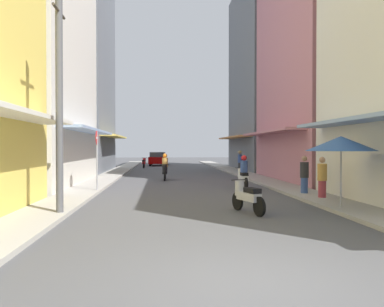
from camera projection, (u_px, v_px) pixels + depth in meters
The scene contains 18 objects.
ground_plane at pixel (181, 178), 25.58m from camera, with size 105.62×105.62×0.00m, color #4C4C4F.
sidewalk_left at pixel (108, 177), 25.23m from camera, with size 1.57×56.01×0.12m, color #ADA89E.
sidewalk_right at pixel (252, 177), 25.93m from camera, with size 1.57×56.01×0.12m, color #9E9991.
building_left_mid at pixel (19, 55), 20.26m from camera, with size 7.05×10.62×13.21m.
building_left_far at pixel (69, 66), 31.15m from camera, with size 7.05×9.88×16.51m.
building_right_mid at pixel (330, 52), 22.93m from camera, with size 7.05×10.37×14.85m.
building_right_far at pixel (274, 78), 34.19m from camera, with size 7.05×11.03×15.84m.
motorbike_black at pixel (165, 168), 23.85m from camera, with size 0.55×1.81×1.58m.
motorbike_white at pixel (243, 174), 18.88m from camera, with size 0.55×1.81×1.58m.
motorbike_silver at pixel (247, 196), 11.84m from camera, with size 0.74×1.74×0.96m.
motorbike_red at pixel (144, 163), 37.93m from camera, with size 0.55×1.81×0.96m.
parked_car at pixel (158, 159), 42.96m from camera, with size 1.93×4.17×1.45m.
pedestrian_foreground at pixel (304, 176), 15.97m from camera, with size 0.34×0.34×1.61m.
pedestrian_midway at pixel (240, 160), 30.62m from camera, with size 0.44×0.44×1.73m.
pedestrian_far at pixel (322, 179), 14.59m from camera, with size 0.34×0.34×1.60m.
vendor_umbrella at pixel (341, 144), 12.16m from camera, with size 2.12×2.12×2.28m.
utility_pole at pixel (59, 101), 11.22m from camera, with size 0.20×1.20×6.34m.
street_sign_no_entry at pixel (97, 153), 17.13m from camera, with size 0.07×0.60×2.65m.
Camera 1 is at (-1.22, -5.53, 1.94)m, focal length 37.54 mm.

